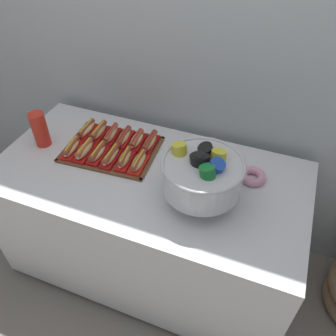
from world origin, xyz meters
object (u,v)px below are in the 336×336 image
object	(u,v)px
hot_dog_1	(85,150)
donut	(253,176)
buffet_table	(150,221)
hot_dog_4	(125,159)
hot_dog_9	(124,137)
cup_stack	(40,129)
hot_dog_0	(72,148)
serving_tray	(112,149)
hot_dog_8	(111,135)
hot_dog_5	(139,162)
hot_dog_11	(150,142)
hot_dog_10	(137,140)
hot_dog_7	(99,132)
punch_bowl	(202,174)
hot_dog_2	(98,153)
hot_dog_3	(111,156)
hot_dog_6	(87,130)

from	to	relation	value
hot_dog_1	donut	size ratio (longest dim) A/B	1.34
buffet_table	hot_dog_4	xyz separation A→B (m)	(-0.13, 0.02, 0.41)
hot_dog_9	cup_stack	bearing A→B (deg)	-157.01
hot_dog_0	hot_dog_1	bearing A→B (deg)	3.72
serving_tray	hot_dog_8	xyz separation A→B (m)	(-0.04, 0.08, 0.03)
serving_tray	cup_stack	xyz separation A→B (m)	(-0.37, -0.09, 0.09)
serving_tray	hot_dog_0	xyz separation A→B (m)	(-0.18, -0.09, 0.03)
hot_dog_5	hot_dog_9	xyz separation A→B (m)	(-0.16, 0.15, -0.00)
hot_dog_8	hot_dog_11	bearing A→B (deg)	3.72
hot_dog_10	hot_dog_1	bearing A→B (deg)	-140.02
hot_dog_8	cup_stack	world-z (taller)	cup_stack
cup_stack	buffet_table	bearing A→B (deg)	-0.97
hot_dog_4	hot_dog_7	distance (m)	0.28
hot_dog_1	hot_dog_5	xyz separation A→B (m)	(0.30, 0.02, -0.00)
punch_bowl	serving_tray	bearing A→B (deg)	163.24
hot_dog_1	hot_dog_9	bearing A→B (deg)	51.45
buffet_table	donut	size ratio (longest dim) A/B	12.12
serving_tray	punch_bowl	distance (m)	0.59
hot_dog_0	hot_dog_11	size ratio (longest dim) A/B	0.98
serving_tray	punch_bowl	world-z (taller)	punch_bowl
hot_dog_4	hot_dog_10	world-z (taller)	hot_dog_4
hot_dog_0	hot_dog_7	distance (m)	0.18
serving_tray	hot_dog_1	distance (m)	0.14
hot_dog_2	hot_dog_10	size ratio (longest dim) A/B	0.96
hot_dog_0	hot_dog_3	distance (m)	0.23
hot_dog_2	hot_dog_11	world-z (taller)	hot_dog_2
hot_dog_2	hot_dog_4	world-z (taller)	same
hot_dog_3	hot_dog_10	distance (m)	0.18
serving_tray	hot_dog_4	xyz separation A→B (m)	(0.12, -0.08, 0.03)
donut	hot_dog_0	bearing A→B (deg)	-171.10
hot_dog_7	donut	xyz separation A→B (m)	(0.86, -0.02, -0.02)
buffet_table	hot_dog_6	xyz separation A→B (m)	(-0.44, 0.17, 0.41)
punch_bowl	cup_stack	size ratio (longest dim) A/B	1.84
serving_tray	hot_dog_3	bearing A→B (deg)	-61.83
hot_dog_11	serving_tray	bearing A→B (deg)	-152.53
hot_dog_5	hot_dog_7	distance (m)	0.34
hot_dog_4	hot_dog_5	world-z (taller)	hot_dog_4
serving_tray	donut	distance (m)	0.75
hot_dog_9	hot_dog_10	size ratio (longest dim) A/B	1.09
hot_dog_3	cup_stack	world-z (taller)	cup_stack
serving_tray	hot_dog_10	world-z (taller)	hot_dog_10
hot_dog_7	hot_dog_8	distance (m)	0.08
hot_dog_6	hot_dog_11	world-z (taller)	hot_dog_11
buffet_table	hot_dog_10	bearing A→B (deg)	127.92
buffet_table	hot_dog_8	distance (m)	0.53
donut	hot_dog_2	bearing A→B (deg)	-170.11
hot_dog_7	hot_dog_8	size ratio (longest dim) A/B	0.96
hot_dog_1	hot_dog_8	xyz separation A→B (m)	(0.06, 0.17, -0.00)
hot_dog_5	donut	bearing A→B (deg)	12.34
hot_dog_0	hot_dog_11	distance (m)	0.41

